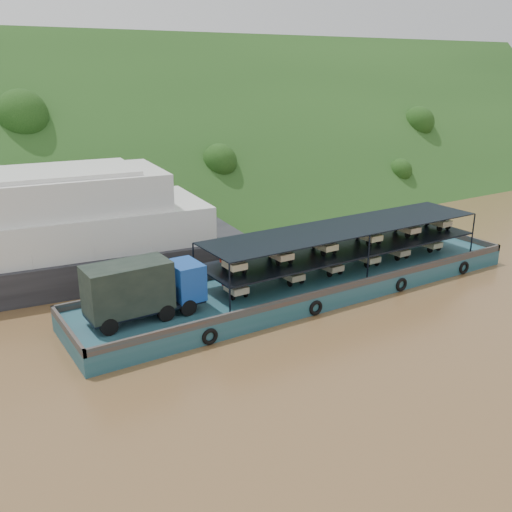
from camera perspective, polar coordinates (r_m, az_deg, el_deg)
ground at (r=40.05m, az=4.73°, el=-5.02°), size 160.00×160.00×0.00m
hillside at (r=70.73m, az=-13.05°, el=4.98°), size 140.00×39.60×39.60m
cargo_barge at (r=41.12m, az=3.68°, el=-2.51°), size 35.00×7.18×4.88m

